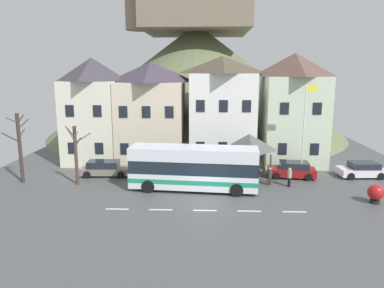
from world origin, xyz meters
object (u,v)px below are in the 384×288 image
(townhouse_02, at_px, (222,110))
(parked_car_02, at_px, (362,170))
(townhouse_00, at_px, (94,110))
(public_bench, at_px, (237,166))
(bus_shelter, at_px, (249,142))
(parked_car_00, at_px, (105,168))
(townhouse_03, at_px, (293,109))
(pedestrian_02, at_px, (289,176))
(pedestrian_03, at_px, (250,173))
(bare_tree_00, at_px, (76,153))
(bare_tree_01, at_px, (20,147))
(pedestrian_00, at_px, (270,176))
(pedestrian_01, at_px, (238,173))
(hilltop_castle, at_px, (196,76))
(townhouse_01, at_px, (152,112))
(flagpole, at_px, (305,126))
(parked_car_01, at_px, (292,170))
(harbour_buoy, at_px, (376,193))
(transit_bus, at_px, (194,168))

(townhouse_02, height_order, parked_car_02, townhouse_02)
(townhouse_00, bearing_deg, public_bench, -14.03)
(bus_shelter, height_order, parked_car_00, bus_shelter)
(townhouse_03, height_order, pedestrian_02, townhouse_03)
(townhouse_00, distance_m, pedestrian_03, 17.45)
(townhouse_03, relative_size, bus_shelter, 2.83)
(bare_tree_00, bearing_deg, townhouse_00, 96.40)
(townhouse_02, relative_size, bare_tree_01, 1.83)
(pedestrian_00, bearing_deg, pedestrian_01, 166.38)
(townhouse_00, bearing_deg, pedestrian_02, -23.82)
(townhouse_03, distance_m, bare_tree_00, 21.19)
(townhouse_00, distance_m, public_bench, 15.71)
(parked_car_00, relative_size, pedestrian_02, 2.91)
(hilltop_castle, bearing_deg, pedestrian_01, -80.21)
(townhouse_01, bearing_deg, flagpole, -24.82)
(townhouse_00, distance_m, hilltop_castle, 20.80)
(parked_car_01, height_order, parked_car_02, parked_car_01)
(public_bench, bearing_deg, townhouse_02, 108.94)
(pedestrian_01, distance_m, pedestrian_03, 1.01)
(public_bench, bearing_deg, bare_tree_01, -167.03)
(pedestrian_00, height_order, pedestrian_02, pedestrian_02)
(parked_car_02, xyz_separation_m, bare_tree_01, (-29.30, -2.80, 2.41))
(pedestrian_02, height_order, pedestrian_03, pedestrian_02)
(bare_tree_01, bearing_deg, bare_tree_00, -3.91)
(bus_shelter, bearing_deg, pedestrian_03, -90.96)
(townhouse_00, xyz_separation_m, hilltop_castle, (9.95, 17.99, 3.21))
(pedestrian_03, distance_m, harbour_buoy, 9.48)
(transit_bus, distance_m, public_bench, 6.88)
(pedestrian_00, bearing_deg, townhouse_02, 114.39)
(townhouse_03, distance_m, bare_tree_01, 25.51)
(parked_car_01, height_order, pedestrian_02, pedestrian_02)
(bus_shelter, bearing_deg, pedestrian_00, -56.98)
(townhouse_00, bearing_deg, townhouse_02, 1.64)
(bus_shelter, relative_size, pedestrian_02, 2.45)
(townhouse_00, relative_size, pedestrian_01, 6.84)
(bus_shelter, bearing_deg, flagpole, -8.59)
(pedestrian_01, bearing_deg, pedestrian_02, -13.43)
(parked_car_01, bearing_deg, townhouse_02, -37.20)
(townhouse_00, bearing_deg, pedestrian_03, -25.02)
(bus_shelter, height_order, public_bench, bus_shelter)
(transit_bus, bearing_deg, townhouse_00, 144.43)
(parked_car_00, bearing_deg, townhouse_02, 27.22)
(hilltop_castle, height_order, parked_car_00, hilltop_castle)
(pedestrian_02, bearing_deg, parked_car_01, 72.73)
(harbour_buoy, bearing_deg, pedestrian_02, 145.83)
(transit_bus, distance_m, pedestrian_02, 7.85)
(townhouse_00, bearing_deg, hilltop_castle, 61.05)
(public_bench, height_order, bare_tree_01, bare_tree_01)
(hilltop_castle, xyz_separation_m, bare_tree_00, (-9.03, -26.18, -5.85))
(transit_bus, bearing_deg, flagpole, 23.35)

